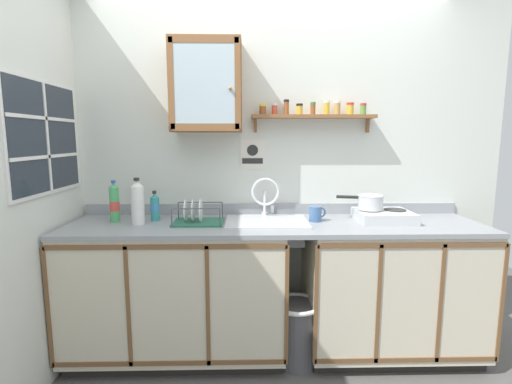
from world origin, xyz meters
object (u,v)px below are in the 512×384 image
sink (266,224)px  bottle_detergent_teal_1 (155,207)px  trash_bin (297,331)px  bottle_soda_green_0 (114,203)px  dish_rack (197,218)px  saucepan (370,202)px  mug (316,214)px  wall_cabinet (206,86)px  bottle_opaque_white_2 (138,203)px  warning_sign (253,154)px  hot_plate_stove (384,216)px

sink → bottle_detergent_teal_1: bearing=176.2°
trash_bin → sink: bearing=140.7°
bottle_soda_green_0 → dish_rack: 0.58m
saucepan → mug: size_ratio=2.56×
bottle_soda_green_0 → wall_cabinet: bearing=10.7°
bottle_opaque_white_2 → bottle_detergent_teal_1: bearing=53.2°
saucepan → bottle_soda_green_0: size_ratio=1.10×
bottle_soda_green_0 → warning_sign: size_ratio=1.28×
bottle_soda_green_0 → wall_cabinet: wall_cabinet is taller
hot_plate_stove → dish_rack: (-1.28, -0.03, -0.00)m
wall_cabinet → trash_bin: 1.78m
sink → warning_sign: (-0.09, 0.26, 0.47)m
sink → dish_rack: (-0.47, -0.03, 0.06)m
sink → mug: sink is taller
saucepan → bottle_detergent_teal_1: (-1.49, 0.03, -0.04)m
hot_plate_stove → bottle_opaque_white_2: bearing=-178.1°
hot_plate_stove → dish_rack: 1.28m
hot_plate_stove → bottle_opaque_white_2: bottle_opaque_white_2 is taller
hot_plate_stove → wall_cabinet: bearing=173.0°
bottle_opaque_white_2 → wall_cabinet: 0.92m
hot_plate_stove → saucepan: 0.13m
hot_plate_stove → saucepan: saucepan is taller
bottle_detergent_teal_1 → bottle_opaque_white_2: 0.15m
wall_cabinet → warning_sign: bearing=21.0°
saucepan → bottle_soda_green_0: bottle_soda_green_0 is taller
hot_plate_stove → wall_cabinet: (-1.22, 0.15, 0.88)m
wall_cabinet → trash_bin: bearing=-26.5°
saucepan → mug: bearing=-178.2°
hot_plate_stove → bottle_soda_green_0: (-1.85, 0.03, 0.09)m
sink → dish_rack: 0.48m
dish_rack → saucepan: bearing=2.5°
dish_rack → warning_sign: bearing=38.0°
bottle_detergent_teal_1 → saucepan: bearing=-1.3°
sink → bottle_opaque_white_2: 0.88m
bottle_opaque_white_2 → mug: (1.20, 0.07, -0.09)m
sink → hot_plate_stove: bearing=-0.5°
bottle_detergent_teal_1 → bottle_soda_green_0: bearing=-173.8°
wall_cabinet → sink: bearing=-19.0°
hot_plate_stove → mug: mug is taller
sink → mug: (0.34, 0.01, 0.07)m
bottle_opaque_white_2 → sink: bearing=4.1°
saucepan → dish_rack: 1.20m
mug → wall_cabinet: bearing=169.8°
hot_plate_stove → wall_cabinet: size_ratio=0.59×
sink → hot_plate_stove: sink is taller
bottle_soda_green_0 → bottle_detergent_teal_1: bottle_soda_green_0 is taller
sink → bottle_soda_green_0: bearing=178.8°
mug → trash_bin: mug is taller
hot_plate_stove → mug: 0.47m
dish_rack → mug: (0.81, 0.04, 0.02)m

